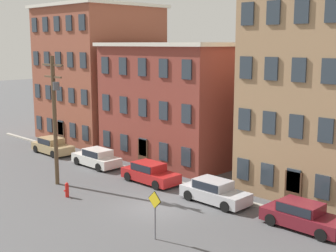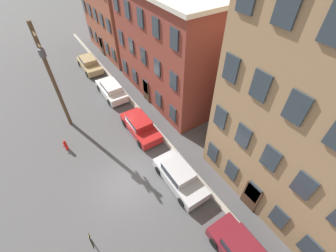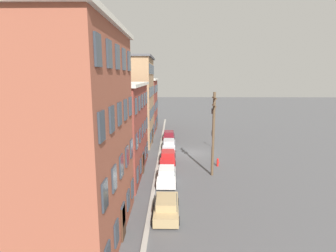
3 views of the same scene
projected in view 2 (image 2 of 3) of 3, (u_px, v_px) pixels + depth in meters
The scene contains 10 objects.
ground_plane at pixel (126, 184), 15.81m from camera, with size 200.00×200.00×0.00m, color #4C4C4F.
kerb_strip at pixel (179, 156), 17.51m from camera, with size 56.00×0.36×0.16m, color #9E998E.
apartment_midblock at pixel (192, 41), 21.39m from camera, with size 12.18×10.87×9.79m.
car_tan at pixel (89, 63), 26.63m from camera, with size 4.40×1.92×1.43m.
car_white at pixel (111, 89), 22.80m from camera, with size 4.40×1.92×1.43m.
car_red at pixel (140, 125), 19.02m from camera, with size 4.40×1.92×1.43m.
car_silver at pixel (179, 175), 15.43m from camera, with size 4.40×1.92×1.43m.
caution_sign at pixel (93, 243), 11.43m from camera, with size 0.92×0.08×2.53m.
utility_pole at pixel (51, 75), 16.76m from camera, with size 2.40×0.44×8.89m.
fire_hydrant at pixel (66, 145), 17.76m from camera, with size 0.24×0.34×0.96m.
Camera 2 is at (8.75, -2.15, 13.94)m, focal length 24.00 mm.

